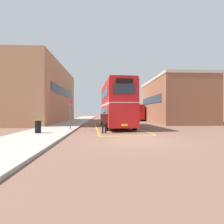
{
  "coord_description": "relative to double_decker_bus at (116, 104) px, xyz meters",
  "views": [
    {
      "loc": [
        -1.92,
        -10.94,
        1.78
      ],
      "look_at": [
        -0.92,
        10.33,
        1.67
      ],
      "focal_mm": 28.97,
      "sensor_mm": 36.0,
      "label": 1
    }
  ],
  "objects": [
    {
      "name": "double_decker_bus",
      "position": [
        0.0,
        0.0,
        0.0
      ],
      "size": [
        3.43,
        9.85,
        4.75
      ],
      "color": "black",
      "rests_on": "ground"
    },
    {
      "name": "sidewalk_left",
      "position": [
        -5.95,
        8.15,
        -2.44
      ],
      "size": [
        4.0,
        57.6,
        0.14
      ],
      "primitive_type": "cube",
      "color": "#A39E93",
      "rests_on": "ground"
    },
    {
      "name": "bay_marking_yellow",
      "position": [
        0.07,
        -1.87,
        -2.51
      ],
      "size": [
        5.15,
        12.0,
        0.01
      ],
      "color": "gold",
      "rests_on": "ground"
    },
    {
      "name": "single_deck_bus",
      "position": [
        4.29,
        16.07,
        -0.87
      ],
      "size": [
        3.13,
        10.07,
        3.02
      ],
      "color": "black",
      "rests_on": "ground"
    },
    {
      "name": "brick_building_left",
      "position": [
        -10.99,
        9.0,
        1.81
      ],
      "size": [
        6.95,
        18.75,
        8.64
      ],
      "color": "#AD7A56",
      "rests_on": "ground"
    },
    {
      "name": "depot_building_right",
      "position": [
        9.56,
        8.47,
        0.85
      ],
      "size": [
        7.14,
        14.03,
        6.72
      ],
      "color": "brown",
      "rests_on": "ground"
    },
    {
      "name": "pedestrian_boarding",
      "position": [
        -1.32,
        -5.16,
        -1.45
      ],
      "size": [
        0.6,
        0.29,
        1.81
      ],
      "color": "black",
      "rests_on": "ground"
    },
    {
      "name": "bus_stop_sign",
      "position": [
        -4.32,
        -3.34,
        -0.77
      ],
      "size": [
        0.44,
        0.09,
        2.67
      ],
      "color": "#4C4C51",
      "rests_on": "sidewalk_left"
    },
    {
      "name": "litter_bin",
      "position": [
        -6.25,
        -5.9,
        -1.88
      ],
      "size": [
        0.47,
        0.47,
        0.97
      ],
      "color": "black",
      "rests_on": "sidewalk_left"
    },
    {
      "name": "ground_plane",
      "position": [
        0.55,
        5.75,
        -2.51
      ],
      "size": [
        135.6,
        135.6,
        0.0
      ],
      "primitive_type": "plane",
      "color": "brown"
    }
  ]
}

